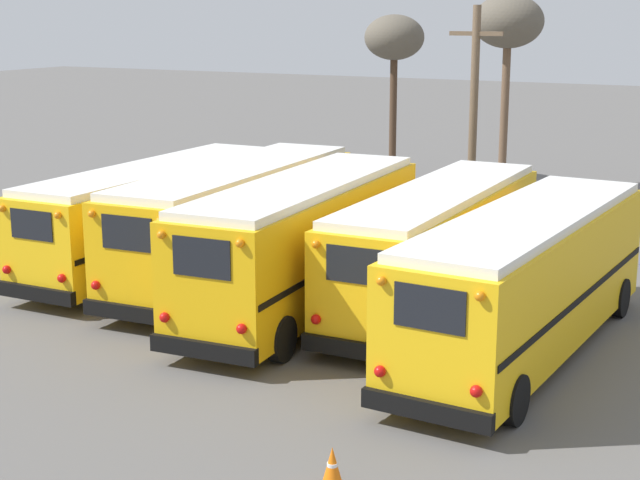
% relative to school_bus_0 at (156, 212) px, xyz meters
% --- Properties ---
extents(ground_plane, '(160.00, 160.00, 0.00)m').
position_rel_school_bus_0_xyz_m(ground_plane, '(5.82, -1.17, -1.66)').
color(ground_plane, '#5B5956').
extents(school_bus_0, '(2.58, 10.32, 3.03)m').
position_rel_school_bus_0_xyz_m(school_bus_0, '(0.00, 0.00, 0.00)').
color(school_bus_0, yellow).
rests_on(school_bus_0, ground).
extents(school_bus_1, '(3.05, 10.44, 3.24)m').
position_rel_school_bus_0_xyz_m(school_bus_1, '(2.91, -0.22, 0.11)').
color(school_bus_1, '#EAAA0F').
rests_on(school_bus_1, ground).
extents(school_bus_2, '(3.06, 10.08, 3.32)m').
position_rel_school_bus_0_xyz_m(school_bus_2, '(5.82, -1.70, 0.15)').
color(school_bus_2, '#EAAA0F').
rests_on(school_bus_2, ground).
extents(school_bus_3, '(2.55, 10.18, 3.08)m').
position_rel_school_bus_0_xyz_m(school_bus_3, '(8.73, -0.04, 0.01)').
color(school_bus_3, yellow).
rests_on(school_bus_3, ground).
extents(school_bus_4, '(3.10, 10.42, 3.18)m').
position_rel_school_bus_0_xyz_m(school_bus_4, '(11.64, -2.29, 0.07)').
color(school_bus_4, yellow).
rests_on(school_bus_4, ground).
extents(utility_pole, '(1.80, 0.27, 7.56)m').
position_rel_school_bus_0_xyz_m(utility_pole, '(6.71, 8.41, 2.30)').
color(utility_pole, brown).
rests_on(utility_pole, ground).
extents(bare_tree_0, '(2.59, 2.59, 7.20)m').
position_rel_school_bus_0_xyz_m(bare_tree_0, '(0.06, 17.20, 4.44)').
color(bare_tree_0, '#473323').
rests_on(bare_tree_0, ground).
extents(bare_tree_1, '(2.86, 2.86, 8.01)m').
position_rel_school_bus_0_xyz_m(bare_tree_1, '(5.25, 16.68, 5.14)').
color(bare_tree_1, brown).
rests_on(bare_tree_1, ground).
extents(fence_line, '(19.70, 0.06, 1.42)m').
position_rel_school_bus_0_xyz_m(fence_line, '(5.82, 6.15, -0.67)').
color(fence_line, '#939399').
rests_on(fence_line, ground).
extents(traffic_cone, '(0.36, 0.36, 0.68)m').
position_rel_school_bus_0_xyz_m(traffic_cone, '(10.70, -9.80, -1.31)').
color(traffic_cone, orange).
rests_on(traffic_cone, ground).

